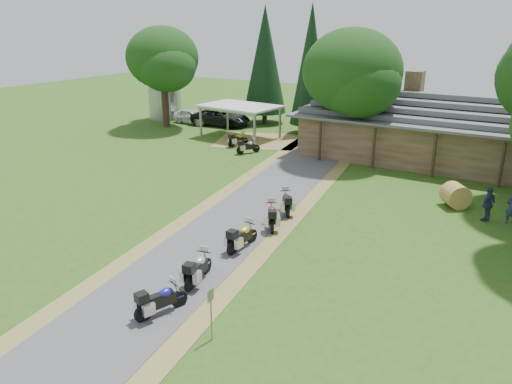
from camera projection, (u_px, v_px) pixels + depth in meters
The scene contains 22 objects.
ground at pixel (165, 281), 19.69m from camera, with size 120.00×120.00×0.00m, color #335016.
driveway at pixel (213, 242), 23.18m from camera, with size 46.00×46.00×0.00m, color #454548.
lodge at pixel (449, 128), 35.49m from camera, with size 21.40×9.40×4.90m, color brown, non-canonical shape.
silo at pixel (164, 86), 50.76m from camera, with size 3.30×3.30×6.70m, color gray.
carport at pixel (240, 121), 43.16m from camera, with size 6.49×4.32×2.81m, color silver, non-canonical shape.
car_white_sedan at pixel (192, 115), 49.11m from camera, with size 5.33×2.25×1.78m, color silver.
car_dark_suv at pixel (221, 113), 48.08m from camera, with size 6.29×2.68×2.41m, color black.
motorcycle_row_a at pixel (161, 298), 17.30m from camera, with size 1.82×0.59×1.24m, color #1F1B9A, non-canonical shape.
motorcycle_row_b at pixel (198, 267), 19.44m from camera, with size 1.90×0.62×1.30m, color #ABAFB3, non-canonical shape.
motorcycle_row_c at pixel (242, 235), 22.28m from camera, with size 1.91×0.62×1.30m, color gold, non-canonical shape.
motorcycle_row_d at pixel (272, 215), 24.61m from camera, with size 1.94×0.63×1.33m, color #B9230B, non-canonical shape.
motorcycle_row_e at pixel (286, 201), 26.48m from camera, with size 1.87×0.61×1.28m, color black, non-canonical shape.
motorcycle_carport_a at pixel (238, 139), 40.46m from camera, with size 1.76×0.57×1.20m, color #D6BB02, non-canonical shape.
motorcycle_carport_b at pixel (248, 146), 38.27m from camera, with size 1.73×0.56×1.18m, color slate, non-canonical shape.
person_a at pixel (512, 204), 24.94m from camera, with size 0.59×0.43×2.09m, color navy.
person_c at pixel (489, 201), 25.22m from camera, with size 0.61×0.44×2.15m, color navy.
hay_bale at pixel (456, 195), 27.30m from camera, with size 1.32×1.32×1.21m, color olive.
sign_post at pixel (211, 315), 15.79m from camera, with size 0.34×0.06×1.86m, color gray, non-canonical shape.
oak_lodge_left at pixel (351, 89), 35.21m from camera, with size 6.97×6.97×10.26m, color #143510, non-canonical shape.
oak_silo at pixel (163, 71), 46.23m from camera, with size 6.67×6.67×10.41m, color #143510, non-canonical shape.
cedar_near at pixel (311, 70), 43.35m from camera, with size 3.45×3.45×11.24m, color black.
cedar_far at pixel (265, 66), 47.87m from camera, with size 4.16×4.16×11.13m, color black.
Camera 1 is at (12.01, -13.16, 9.79)m, focal length 35.00 mm.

